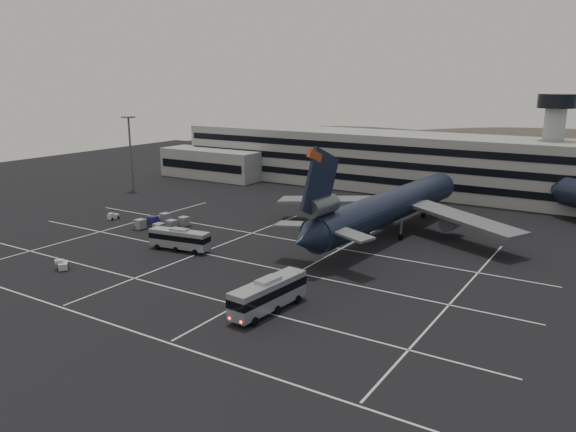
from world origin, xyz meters
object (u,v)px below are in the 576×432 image
object	(u,v)px
bus_near	(268,293)
uld_cluster	(162,223)
trijet_main	(389,206)
tug_a	(113,216)
bus_far	(180,238)

from	to	relation	value
bus_near	uld_cluster	world-z (taller)	bus_near
trijet_main	bus_near	bearing A→B (deg)	-84.65
bus_near	tug_a	bearing A→B (deg)	162.69
trijet_main	tug_a	distance (m)	54.00
trijet_main	uld_cluster	distance (m)	41.82
bus_near	uld_cluster	distance (m)	44.20
tug_a	uld_cluster	size ratio (longest dim) A/B	0.24
trijet_main	bus_near	size ratio (longest dim) A/B	4.80
bus_near	tug_a	world-z (taller)	bus_near
trijet_main	bus_near	xyz separation A→B (m)	(1.04, -39.36, -2.96)
trijet_main	bus_near	distance (m)	39.49
uld_cluster	bus_far	bearing A→B (deg)	-34.84
bus_near	tug_a	size ratio (longest dim) A/B	5.61
tug_a	uld_cluster	world-z (taller)	uld_cluster
trijet_main	tug_a	xyz separation A→B (m)	(-50.61, -18.24, -4.65)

